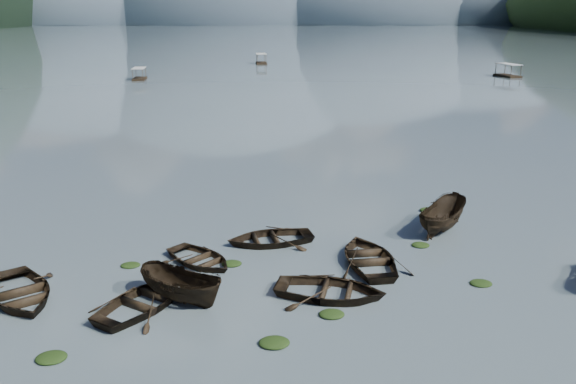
{
  "coord_description": "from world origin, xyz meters",
  "views": [
    {
      "loc": [
        -1.34,
        -18.7,
        11.73
      ],
      "look_at": [
        0.0,
        12.0,
        2.0
      ],
      "focal_mm": 35.0,
      "sensor_mm": 36.0,
      "label": 1
    }
  ],
  "objects_px": {
    "pontoon_left": "(140,80)",
    "rowboat_0": "(21,299)",
    "rowboat_3": "(369,263)",
    "pontoon_centre": "(261,64)"
  },
  "relations": [
    {
      "from": "pontoon_left",
      "to": "pontoon_centre",
      "type": "bearing_deg",
      "value": 52.05
    },
    {
      "from": "pontoon_left",
      "to": "rowboat_0",
      "type": "bearing_deg",
      "value": -86.32
    },
    {
      "from": "pontoon_left",
      "to": "pontoon_centre",
      "type": "height_order",
      "value": "pontoon_centre"
    },
    {
      "from": "rowboat_0",
      "to": "pontoon_left",
      "type": "distance_m",
      "value": 87.52
    },
    {
      "from": "rowboat_3",
      "to": "pontoon_centre",
      "type": "relative_size",
      "value": 0.8
    },
    {
      "from": "rowboat_3",
      "to": "pontoon_left",
      "type": "distance_m",
      "value": 88.35
    },
    {
      "from": "rowboat_0",
      "to": "pontoon_centre",
      "type": "height_order",
      "value": "pontoon_centre"
    },
    {
      "from": "pontoon_centre",
      "to": "rowboat_3",
      "type": "bearing_deg",
      "value": -90.81
    },
    {
      "from": "rowboat_0",
      "to": "rowboat_3",
      "type": "height_order",
      "value": "same"
    },
    {
      "from": "rowboat_3",
      "to": "pontoon_centre",
      "type": "distance_m",
      "value": 118.84
    }
  ]
}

